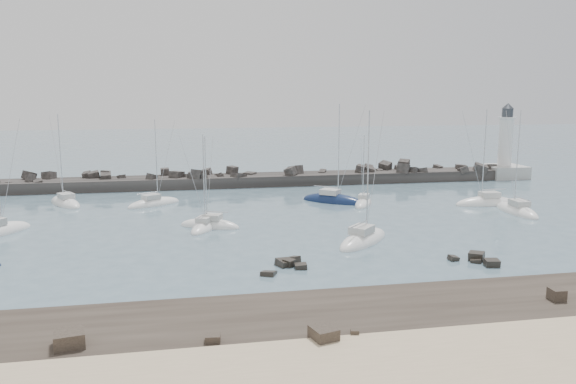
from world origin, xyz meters
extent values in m
plane|color=slate|center=(0.00, 0.00, 0.00)|extent=(400.00, 400.00, 0.00)
cube|color=#2C241E|center=(0.00, -22.00, 0.00)|extent=(140.00, 12.00, 0.70)
cube|color=#2C241E|center=(14.88, -21.64, 0.79)|extent=(1.07, 1.19, 0.87)
cube|color=#2C241E|center=(-4.13, -25.20, 0.78)|extent=(1.85, 1.96, 0.86)
cube|color=#2C241E|center=(-11.00, -24.09, 0.58)|extent=(1.02, 0.90, 0.46)
cube|color=#2C241E|center=(-1.98, -24.85, 0.55)|extent=(0.62, 0.62, 0.40)
cube|color=#2C241E|center=(-19.71, -23.07, 0.84)|extent=(2.10, 2.08, 0.97)
cube|color=black|center=(-2.23, -9.49, 0.02)|extent=(1.24, 1.07, 0.96)
cube|color=black|center=(-3.53, -8.30, 0.03)|extent=(1.95, 1.93, 1.30)
cube|color=black|center=(-2.52, -7.75, 0.16)|extent=(1.37, 1.45, 1.14)
cube|color=black|center=(-3.79, -8.13, 0.24)|extent=(1.01, 1.05, 0.68)
cube|color=black|center=(-3.18, -8.62, 0.26)|extent=(1.29, 1.36, 0.93)
cube|color=black|center=(-5.40, -10.70, -0.09)|extent=(1.68, 1.77, 1.05)
cube|color=black|center=(15.37, -11.87, 0.12)|extent=(1.16, 1.12, 0.72)
cube|color=black|center=(14.41, -10.66, 0.10)|extent=(1.42, 1.38, 0.70)
cube|color=black|center=(14.77, -10.08, 0.22)|extent=(1.87, 1.78, 1.27)
cube|color=black|center=(12.60, -9.68, 0.20)|extent=(1.02, 0.97, 0.66)
cube|color=black|center=(15.18, -12.10, 0.16)|extent=(1.47, 1.35, 1.07)
cube|color=#2A2725|center=(-7.50, 38.00, 0.20)|extent=(115.00, 6.00, 3.20)
cube|color=#2A2725|center=(18.68, 37.61, 2.32)|extent=(2.26, 2.30, 1.87)
cube|color=#2A2725|center=(-3.28, 36.34, 1.76)|extent=(2.94, 2.92, 1.63)
cube|color=#2A2725|center=(-15.53, 40.56, 2.18)|extent=(1.57, 1.79, 1.66)
cube|color=#2A2725|center=(-8.48, 39.98, 2.10)|extent=(2.23, 1.96, 1.77)
cube|color=#2A2725|center=(38.74, 39.03, 1.86)|extent=(2.87, 3.11, 1.53)
cube|color=#2A2725|center=(-22.95, 40.13, 1.48)|extent=(1.61, 1.51, 1.04)
cube|color=#2A2725|center=(7.00, 38.14, 2.27)|extent=(2.87, 3.03, 2.27)
cube|color=#2A2725|center=(-35.10, 36.40, 1.58)|extent=(1.80, 1.83, 1.55)
cube|color=#2A2725|center=(-9.22, 35.64, 2.13)|extent=(1.62, 1.55, 1.25)
cube|color=#2A2725|center=(-3.99, 40.10, 2.37)|extent=(2.33, 2.26, 1.65)
cube|color=#2A2725|center=(-6.51, 38.82, 1.74)|extent=(1.50, 1.49, 1.12)
cube|color=#2A2725|center=(19.26, 38.46, 1.69)|extent=(3.09, 3.06, 1.77)
cube|color=#2A2725|center=(5.69, 36.31, 2.41)|extent=(2.54, 2.23, 2.09)
cube|color=#2A2725|center=(37.47, 35.67, 1.91)|extent=(1.99, 2.14, 1.79)
cube|color=#2A2725|center=(29.89, 35.98, 1.90)|extent=(1.88, 1.98, 1.64)
cube|color=#2A2725|center=(20.81, 38.78, 1.96)|extent=(1.66, 1.72, 1.61)
cube|color=#2A2725|center=(28.04, 36.16, 1.94)|extent=(2.43, 2.52, 1.76)
cube|color=#2A2725|center=(18.56, 36.77, 1.58)|extent=(1.68, 1.65, 1.40)
cube|color=#2A2725|center=(26.19, 36.25, 2.35)|extent=(3.04, 2.99, 2.41)
cube|color=#2A2725|center=(40.87, 35.74, 2.00)|extent=(3.12, 2.87, 2.65)
cube|color=#2A2725|center=(-10.24, 36.05, 2.37)|extent=(2.35, 2.33, 2.04)
cube|color=#2A2725|center=(22.88, 39.42, 1.54)|extent=(1.23, 1.36, 1.15)
cube|color=#2A2725|center=(20.89, 39.71, 2.16)|extent=(1.93, 1.76, 1.82)
cube|color=#2A2725|center=(43.91, 37.53, 1.85)|extent=(2.01, 2.32, 1.92)
cube|color=#2A2725|center=(-27.12, 39.47, 2.21)|extent=(2.21, 1.90, 1.67)
cube|color=#2A2725|center=(-17.60, 36.47, 1.89)|extent=(2.14, 2.17, 1.91)
cube|color=#2A2725|center=(24.32, 40.37, 2.37)|extent=(2.73, 2.95, 2.21)
cube|color=#2A2725|center=(-11.05, 36.43, 2.02)|extent=(1.86, 1.63, 1.53)
cube|color=#2A2725|center=(27.00, 39.98, 1.79)|extent=(1.88, 1.78, 1.64)
cube|color=#2A2725|center=(-39.74, 36.97, 1.46)|extent=(1.29, 1.32, 0.87)
cube|color=#2A2725|center=(-34.28, 39.98, 2.00)|extent=(2.41, 2.68, 2.32)
cube|color=#2A2725|center=(34.81, 40.56, 1.68)|extent=(1.98, 2.06, 1.59)
cube|color=#2A2725|center=(-22.58, 38.67, 1.73)|extent=(1.60, 1.79, 1.36)
cube|color=#2A2725|center=(-36.50, 37.17, 2.20)|extent=(1.75, 2.10, 1.89)
cube|color=#2A2725|center=(-12.44, 38.05, 1.64)|extent=(1.83, 1.71, 1.42)
cube|color=#2A2725|center=(-13.54, 37.58, 2.19)|extent=(2.75, 2.76, 1.49)
cube|color=#2A2725|center=(27.71, 39.69, 2.59)|extent=(2.69, 2.89, 2.31)
cube|color=#2A2725|center=(-25.06, 38.33, 2.16)|extent=(1.93, 2.30, 1.46)
cube|color=#2A2725|center=(20.53, 37.93, 1.90)|extent=(2.26, 2.14, 1.70)
cube|color=#2A2725|center=(-6.26, 37.07, 1.84)|extent=(1.20, 1.20, 0.92)
cube|color=#2A2725|center=(-1.01, 39.02, 1.59)|extent=(2.47, 2.47, 1.14)
cube|color=#2A2725|center=(-37.33, 40.00, 2.34)|extent=(2.30, 2.25, 1.99)
cube|color=#2A2725|center=(-28.27, 39.99, 2.10)|extent=(1.57, 1.71, 1.73)
cube|color=#2A2725|center=(-25.29, 39.58, 2.13)|extent=(1.59, 1.84, 1.92)
cube|color=#2A2725|center=(11.98, 38.78, 1.69)|extent=(1.77, 1.98, 1.36)
cube|color=#AAABA5|center=(47.00, 38.00, 0.80)|extent=(7.00, 7.00, 3.00)
cylinder|color=white|center=(47.00, 38.00, 6.80)|extent=(2.50, 2.50, 9.00)
cylinder|color=white|center=(47.00, 38.00, 11.23)|extent=(3.20, 3.20, 0.25)
cylinder|color=#33383E|center=(47.00, 38.00, 12.10)|extent=(2.00, 2.00, 1.60)
cone|color=#33383E|center=(47.00, 38.00, 13.40)|extent=(2.20, 2.20, 1.00)
ellipsoid|color=white|center=(-29.18, 25.94, 0.05)|extent=(6.77, 8.92, 2.21)
cube|color=beige|center=(-28.96, 25.56, 1.34)|extent=(2.76, 3.00, 0.70)
cylinder|color=silver|center=(-29.53, 26.54, 6.89)|extent=(0.12, 0.12, 11.81)
cylinder|color=silver|center=(-28.65, 25.03, 1.98)|extent=(1.86, 3.07, 0.10)
ellipsoid|color=white|center=(-10.12, 7.74, 0.05)|extent=(4.91, 7.69, 1.88)
cube|color=beige|center=(-10.25, 7.40, 1.15)|extent=(2.16, 2.47, 0.60)
cylinder|color=silver|center=(-9.89, 8.29, 5.83)|extent=(0.10, 0.10, 9.95)
cylinder|color=silver|center=(-10.45, 6.93, 1.71)|extent=(1.20, 2.76, 0.09)
ellipsoid|color=white|center=(-16.70, 23.14, 0.05)|extent=(8.28, 6.71, 2.08)
cube|color=beige|center=(-17.04, 22.91, 1.26)|extent=(2.84, 2.67, 0.66)
cylinder|color=silver|center=(-16.15, 23.51, 6.50)|extent=(0.11, 0.11, 11.14)
cylinder|color=silver|center=(-17.52, 22.59, 1.87)|extent=(2.79, 1.91, 0.09)
ellipsoid|color=white|center=(-9.57, 8.16, 0.05)|extent=(7.74, 5.30, 2.04)
cube|color=beige|center=(-9.24, 8.00, 1.27)|extent=(2.53, 2.26, 0.69)
cylinder|color=silver|center=(-10.11, 8.42, 5.96)|extent=(0.12, 0.12, 10.08)
cylinder|color=silver|center=(-8.76, 7.78, 1.91)|extent=(2.74, 1.37, 0.10)
ellipsoid|color=white|center=(12.69, 17.78, 0.05)|extent=(5.05, 6.91, 1.87)
cube|color=beige|center=(12.86, 18.08, 1.17)|extent=(2.09, 2.30, 0.64)
cylinder|color=silver|center=(12.44, 17.31, 5.39)|extent=(0.11, 0.11, 9.09)
cylinder|color=silver|center=(13.08, 18.49, 1.76)|extent=(1.37, 2.41, 0.09)
ellipsoid|color=white|center=(6.23, -1.74, 0.05)|extent=(8.71, 8.97, 2.44)
cube|color=beige|center=(5.91, -2.09, 1.48)|extent=(3.23, 3.26, 0.78)
cylinder|color=silver|center=(6.76, -1.18, 7.53)|extent=(0.13, 0.13, 12.89)
cylinder|color=silver|center=(5.45, -2.57, 2.20)|extent=(2.71, 2.85, 0.11)
ellipsoid|color=#101F43|center=(8.99, 20.55, 0.05)|extent=(9.38, 8.53, 2.43)
cube|color=beige|center=(8.61, 20.86, 1.47)|extent=(3.34, 3.24, 0.76)
cylinder|color=silver|center=(9.58, 20.05, 7.64)|extent=(0.13, 0.13, 13.11)
cylinder|color=silver|center=(8.09, 21.30, 2.17)|extent=(3.05, 2.57, 0.11)
ellipsoid|color=white|center=(29.92, 14.51, 0.05)|extent=(9.24, 2.95, 2.40)
cube|color=beige|center=(30.38, 14.50, 1.46)|extent=(2.60, 1.88, 0.78)
cylinder|color=silver|center=(29.18, 14.52, 7.29)|extent=(0.13, 0.13, 12.43)
cylinder|color=silver|center=(31.03, 14.50, 2.19)|extent=(3.68, 0.15, 0.11)
ellipsoid|color=white|center=(31.16, 8.87, 0.05)|extent=(3.27, 9.36, 2.33)
cube|color=beige|center=(31.14, 8.41, 1.41)|extent=(1.97, 2.67, 0.74)
cylinder|color=silver|center=(31.19, 9.61, 7.28)|extent=(0.13, 0.13, 12.47)
cylinder|color=silver|center=(31.11, 7.76, 2.10)|extent=(0.27, 3.70, 0.11)
camera|label=1|loc=(-12.52, -57.39, 15.73)|focal=35.00mm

